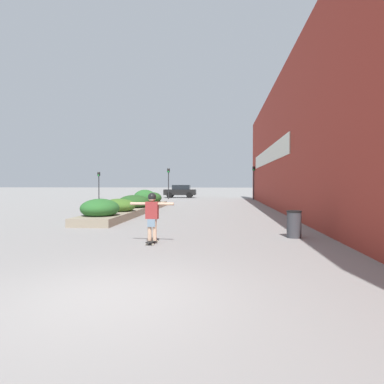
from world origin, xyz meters
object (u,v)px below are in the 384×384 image
(skateboard, at_px, (152,241))
(trash_bin, at_px, (294,224))
(car_leftmost, at_px, (305,192))
(car_center_left, at_px, (180,191))
(traffic_light_left, at_px, (168,178))
(traffic_light_right, at_px, (254,177))
(traffic_light_far_left, at_px, (99,180))
(skateboarder, at_px, (152,212))

(skateboard, bearing_deg, trash_bin, 22.52)
(car_leftmost, xyz_separation_m, car_center_left, (-15.77, -0.60, 0.07))
(trash_bin, relative_size, traffic_light_left, 0.25)
(car_center_left, bearing_deg, traffic_light_right, -117.72)
(car_leftmost, relative_size, traffic_light_far_left, 1.41)
(car_leftmost, distance_m, traffic_light_far_left, 25.56)
(car_center_left, distance_m, traffic_light_left, 4.42)
(skateboarder, height_order, traffic_light_far_left, traffic_light_far_left)
(car_center_left, relative_size, traffic_light_left, 1.13)
(skateboard, relative_size, traffic_light_far_left, 0.24)
(skateboard, height_order, car_center_left, car_center_left)
(car_center_left, distance_m, traffic_light_right, 10.17)
(skateboard, xyz_separation_m, traffic_light_far_left, (-12.67, 29.62, 2.12))
(traffic_light_left, distance_m, traffic_light_right, 9.80)
(skateboard, relative_size, car_leftmost, 0.17)
(traffic_light_right, relative_size, traffic_light_far_left, 1.17)
(traffic_light_right, bearing_deg, skateboard, -101.05)
(skateboarder, relative_size, car_leftmost, 0.32)
(car_center_left, bearing_deg, car_leftmost, -87.82)
(skateboard, relative_size, skateboarder, 0.54)
(traffic_light_left, relative_size, traffic_light_far_left, 1.12)
(car_center_left, relative_size, traffic_light_right, 1.09)
(traffic_light_far_left, bearing_deg, car_center_left, 21.65)
(traffic_light_left, bearing_deg, car_leftmost, 15.56)
(traffic_light_left, bearing_deg, traffic_light_right, -3.67)
(traffic_light_left, xyz_separation_m, traffic_light_right, (9.78, -0.63, 0.09))
(skateboard, distance_m, skateboarder, 0.90)
(trash_bin, distance_m, traffic_light_right, 27.26)
(skateboard, height_order, traffic_light_left, traffic_light_left)
(skateboard, distance_m, traffic_light_right, 29.32)
(skateboarder, relative_size, traffic_light_left, 0.40)
(skateboarder, xyz_separation_m, traffic_light_left, (-4.18, 29.31, 1.46))
(car_center_left, xyz_separation_m, traffic_light_left, (-0.89, -4.04, 1.57))
(car_center_left, relative_size, traffic_light_far_left, 1.27)
(skateboarder, xyz_separation_m, car_center_left, (-3.28, 33.35, -0.11))
(skateboarder, relative_size, traffic_light_right, 0.39)
(trash_bin, xyz_separation_m, car_center_left, (-7.79, 31.83, 0.40))
(skateboard, bearing_deg, traffic_light_left, 102.04)
(skateboarder, relative_size, traffic_light_far_left, 0.45)
(skateboarder, bearing_deg, car_center_left, 99.55)
(skateboard, xyz_separation_m, skateboarder, (-0.00, 0.00, 0.90))
(trash_bin, relative_size, car_leftmost, 0.20)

